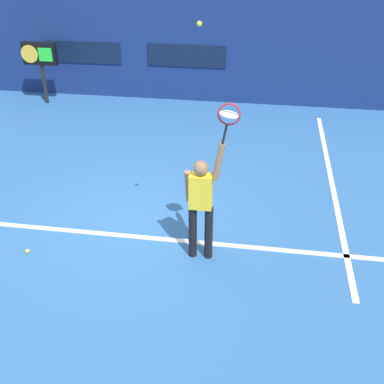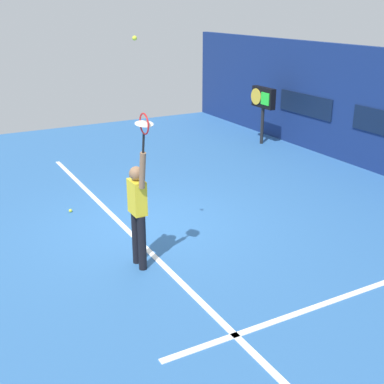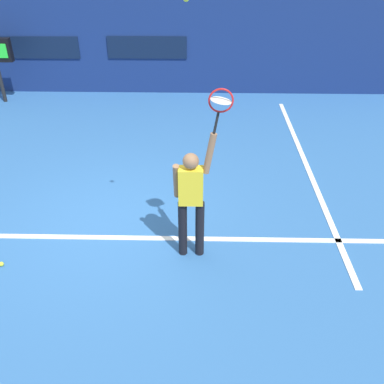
% 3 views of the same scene
% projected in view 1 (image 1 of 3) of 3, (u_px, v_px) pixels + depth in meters
% --- Properties ---
extents(ground_plane, '(18.00, 18.00, 0.00)m').
position_uv_depth(ground_plane, '(129.00, 222.00, 8.42)').
color(ground_plane, '#2D609E').
extents(back_wall, '(18.00, 0.20, 3.04)m').
position_uv_depth(back_wall, '(187.00, 47.00, 13.16)').
color(back_wall, navy).
rests_on(back_wall, ground_plane).
extents(sponsor_banner_center, '(2.20, 0.03, 0.60)m').
position_uv_depth(sponsor_banner_center, '(186.00, 56.00, 13.17)').
color(sponsor_banner_center, '#0C1933').
extents(sponsor_banner_portside, '(2.20, 0.03, 0.60)m').
position_uv_depth(sponsor_banner_portside, '(83.00, 52.00, 13.57)').
color(sponsor_banner_portside, '#0C1933').
extents(court_baseline, '(10.00, 0.10, 0.01)m').
position_uv_depth(court_baseline, '(122.00, 235.00, 8.05)').
color(court_baseline, white).
rests_on(court_baseline, ground_plane).
extents(court_sideline, '(0.10, 7.00, 0.01)m').
position_uv_depth(court_sideline, '(332.00, 182.00, 9.64)').
color(court_sideline, white).
rests_on(court_sideline, ground_plane).
extents(tennis_player, '(0.59, 0.31, 1.99)m').
position_uv_depth(tennis_player, '(201.00, 202.00, 7.08)').
color(tennis_player, black).
rests_on(tennis_player, ground_plane).
extents(tennis_racket, '(0.36, 0.27, 0.62)m').
position_uv_depth(tennis_racket, '(229.00, 117.00, 6.33)').
color(tennis_racket, black).
extents(tennis_ball, '(0.07, 0.07, 0.07)m').
position_uv_depth(tennis_ball, '(199.00, 24.00, 5.86)').
color(tennis_ball, '#CCE033').
extents(scoreboard_clock, '(0.96, 0.20, 1.71)m').
position_uv_depth(scoreboard_clock, '(40.00, 56.00, 12.99)').
color(scoreboard_clock, black).
rests_on(scoreboard_clock, ground_plane).
extents(spare_ball, '(0.07, 0.07, 0.07)m').
position_uv_depth(spare_ball, '(27.00, 251.00, 7.64)').
color(spare_ball, '#CCE033').
rests_on(spare_ball, ground_plane).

